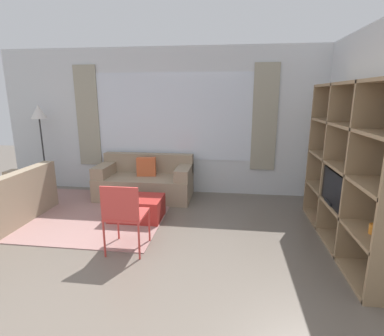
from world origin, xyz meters
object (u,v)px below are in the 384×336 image
(shelving_unit, at_px, (354,169))
(floor_lamp, at_px, (39,119))
(ottoman, at_px, (137,208))
(couch_side, at_px, (5,202))
(folding_chair, at_px, (124,212))
(couch_main, at_px, (145,182))

(shelving_unit, bearing_deg, floor_lamp, 162.55)
(ottoman, bearing_deg, floor_lamp, 152.56)
(couch_side, distance_m, ottoman, 1.94)
(shelving_unit, distance_m, couch_side, 4.83)
(couch_side, relative_size, folding_chair, 1.73)
(couch_main, distance_m, ottoman, 1.02)
(shelving_unit, distance_m, floor_lamp, 5.34)
(couch_main, height_order, ottoman, couch_main)
(shelving_unit, relative_size, floor_lamp, 1.42)
(floor_lamp, height_order, folding_chair, floor_lamp)
(ottoman, relative_size, floor_lamp, 0.46)
(couch_main, bearing_deg, shelving_unit, -25.66)
(shelving_unit, height_order, couch_main, shelving_unit)
(couch_side, bearing_deg, ottoman, 99.68)
(couch_side, distance_m, floor_lamp, 1.87)
(shelving_unit, xyz_separation_m, ottoman, (-2.87, 0.45, -0.81))
(shelving_unit, relative_size, ottoman, 3.06)
(couch_side, height_order, folding_chair, folding_chair)
(floor_lamp, xyz_separation_m, folding_chair, (2.39, -2.14, -0.89))
(couch_side, bearing_deg, floor_lamp, -168.56)
(shelving_unit, bearing_deg, ottoman, 171.12)
(shelving_unit, distance_m, couch_main, 3.42)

